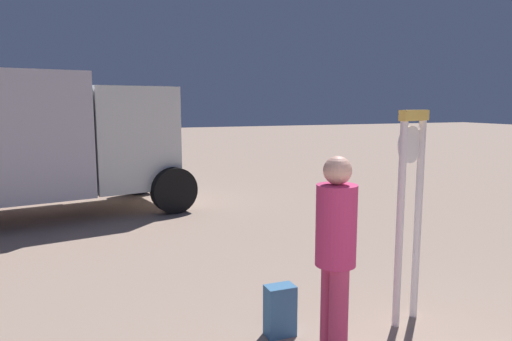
# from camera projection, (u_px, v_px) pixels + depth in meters

# --- Properties ---
(standing_clock) EXTENTS (0.40, 0.21, 2.07)m
(standing_clock) POSITION_uv_depth(u_px,v_px,m) (410.00, 197.00, 4.45)
(standing_clock) COLOR white
(standing_clock) RESTS_ON ground_plane
(person_near_clock) EXTENTS (0.33, 0.33, 1.72)m
(person_near_clock) POSITION_uv_depth(u_px,v_px,m) (336.00, 249.00, 3.77)
(person_near_clock) COLOR #BD355E
(person_near_clock) RESTS_ON ground_plane
(backpack) EXTENTS (0.27, 0.22, 0.48)m
(backpack) POSITION_uv_depth(u_px,v_px,m) (280.00, 311.00, 4.31)
(backpack) COLOR teal
(backpack) RESTS_ON ground_plane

